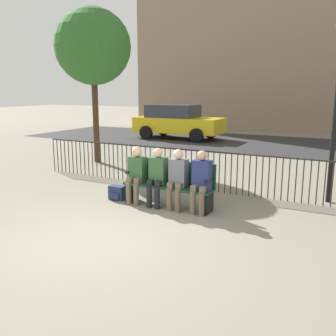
{
  "coord_description": "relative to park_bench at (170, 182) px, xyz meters",
  "views": [
    {
      "loc": [
        3.34,
        -4.41,
        2.32
      ],
      "look_at": [
        0.0,
        2.02,
        0.8
      ],
      "focal_mm": 40.0,
      "sensor_mm": 36.0,
      "label": 1
    }
  ],
  "objects": [
    {
      "name": "street_surface",
      "position": [
        0.0,
        9.9,
        -0.49
      ],
      "size": [
        24.0,
        6.0,
        0.01
      ],
      "color": "#2B2B2D",
      "rests_on": "ground"
    },
    {
      "name": "seated_person_0",
      "position": [
        -0.71,
        -0.13,
        0.17
      ],
      "size": [
        0.34,
        0.39,
        1.19
      ],
      "color": "brown",
      "rests_on": "ground"
    },
    {
      "name": "tree_1",
      "position": [
        -4.25,
        3.09,
        3.11
      ],
      "size": [
        2.34,
        2.34,
        4.79
      ],
      "color": "#422D1E",
      "rests_on": "ground"
    },
    {
      "name": "parked_car_1",
      "position": [
        -4.57,
        9.66,
        0.35
      ],
      "size": [
        4.2,
        1.94,
        1.62
      ],
      "color": "yellow",
      "rests_on": "ground"
    },
    {
      "name": "seated_person_1",
      "position": [
        -0.22,
        -0.13,
        0.16
      ],
      "size": [
        0.34,
        0.39,
        1.19
      ],
      "color": "black",
      "rests_on": "ground"
    },
    {
      "name": "fence_railing",
      "position": [
        -0.02,
        1.42,
        0.06
      ],
      "size": [
        9.01,
        0.03,
        0.95
      ],
      "color": "#2D2823",
      "rests_on": "ground"
    },
    {
      "name": "building_facade",
      "position": [
        0.0,
        17.9,
        5.91
      ],
      "size": [
        20.0,
        6.0,
        12.82
      ],
      "color": "gray",
      "rests_on": "ground"
    },
    {
      "name": "backpack",
      "position": [
        -1.2,
        -0.15,
        -0.35
      ],
      "size": [
        0.34,
        0.22,
        0.3
      ],
      "color": "navy",
      "rests_on": "ground"
    },
    {
      "name": "ground_plane",
      "position": [
        0.0,
        -2.1,
        -0.5
      ],
      "size": [
        80.0,
        80.0,
        0.0
      ],
      "primitive_type": "plane",
      "color": "gray"
    },
    {
      "name": "seated_person_2",
      "position": [
        0.23,
        -0.13,
        0.17
      ],
      "size": [
        0.34,
        0.39,
        1.19
      ],
      "color": "brown",
      "rests_on": "ground"
    },
    {
      "name": "seated_person_3",
      "position": [
        0.73,
        -0.13,
        0.17
      ],
      "size": [
        0.34,
        0.39,
        1.21
      ],
      "color": "brown",
      "rests_on": "ground"
    },
    {
      "name": "park_bench",
      "position": [
        0.0,
        0.0,
        0.0
      ],
      "size": [
        1.87,
        0.45,
        0.92
      ],
      "color": "#14381E",
      "rests_on": "ground"
    }
  ]
}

